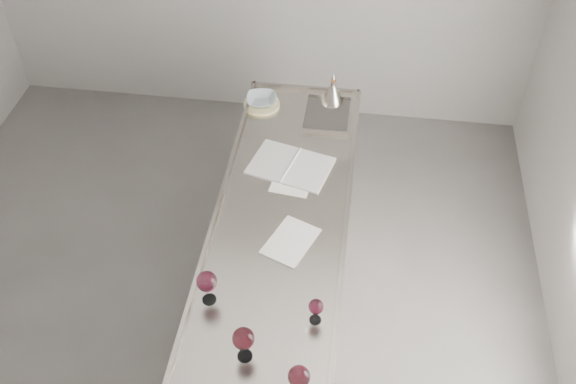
# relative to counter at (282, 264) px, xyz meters

# --- Properties ---
(room_shell) EXTENTS (4.54, 5.04, 2.84)m
(room_shell) POSITION_rel_counter_xyz_m (-0.50, -0.30, 0.93)
(room_shell) COLOR #52504D
(room_shell) RESTS_ON ground
(counter) EXTENTS (0.77, 2.42, 0.97)m
(counter) POSITION_rel_counter_xyz_m (0.00, 0.00, 0.00)
(counter) COLOR gray
(counter) RESTS_ON ground
(wine_glass_left) EXTENTS (0.10, 0.10, 0.20)m
(wine_glass_left) POSITION_rel_counter_xyz_m (-0.28, -0.64, 0.61)
(wine_glass_left) COLOR white
(wine_glass_left) RESTS_ON counter
(wine_glass_middle) EXTENTS (0.10, 0.10, 0.20)m
(wine_glass_middle) POSITION_rel_counter_xyz_m (-0.04, -0.93, 0.61)
(wine_glass_middle) COLOR white
(wine_glass_middle) RESTS_ON counter
(wine_glass_right) EXTENTS (0.10, 0.10, 0.20)m
(wine_glass_right) POSITION_rel_counter_xyz_m (0.23, -1.08, 0.61)
(wine_glass_right) COLOR white
(wine_glass_right) RESTS_ON counter
(wine_glass_small) EXTENTS (0.07, 0.07, 0.15)m
(wine_glass_small) POSITION_rel_counter_xyz_m (0.27, -0.69, 0.57)
(wine_glass_small) COLOR white
(wine_glass_small) RESTS_ON counter
(notebook) EXTENTS (0.55, 0.44, 0.02)m
(notebook) POSITION_rel_counter_xyz_m (-0.00, 0.39, 0.47)
(notebook) COLOR silver
(notebook) RESTS_ON counter
(loose_paper_top) EXTENTS (0.27, 0.36, 0.00)m
(loose_paper_top) POSITION_rel_counter_xyz_m (0.03, 0.31, 0.47)
(loose_paper_top) COLOR white
(loose_paper_top) RESTS_ON counter
(loose_paper_under) EXTENTS (0.32, 0.37, 0.00)m
(loose_paper_under) POSITION_rel_counter_xyz_m (0.08, -0.20, 0.47)
(loose_paper_under) COLOR white
(loose_paper_under) RESTS_ON counter
(trivet) EXTENTS (0.30, 0.30, 0.02)m
(trivet) POSITION_rel_counter_xyz_m (-0.28, 0.97, 0.48)
(trivet) COLOR #D0C486
(trivet) RESTS_ON counter
(ceramic_bowl) EXTENTS (0.23, 0.23, 0.05)m
(ceramic_bowl) POSITION_rel_counter_xyz_m (-0.28, 0.97, 0.51)
(ceramic_bowl) COLOR #96ABAE
(ceramic_bowl) RESTS_ON trivet
(wine_funnel) EXTENTS (0.16, 0.16, 0.23)m
(wine_funnel) POSITION_rel_counter_xyz_m (0.19, 1.08, 0.54)
(wine_funnel) COLOR #AEA89B
(wine_funnel) RESTS_ON counter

